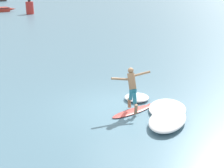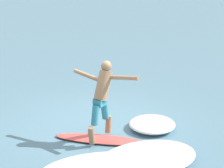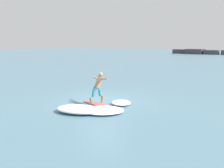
% 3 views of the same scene
% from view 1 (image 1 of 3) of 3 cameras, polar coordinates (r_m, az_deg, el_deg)
% --- Properties ---
extents(ground_plane, '(200.00, 200.00, 0.00)m').
position_cam_1_polar(ground_plane, '(12.70, 0.39, -4.41)').
color(ground_plane, slate).
extents(surfboard, '(2.19, 0.65, 0.20)m').
position_cam_1_polar(surfboard, '(12.37, 3.88, -4.95)').
color(surfboard, '#DD4D46').
rests_on(surfboard, ground).
extents(surfer, '(1.50, 1.01, 1.69)m').
position_cam_1_polar(surfer, '(12.06, 3.67, -0.33)').
color(surfer, '#946F4F').
rests_on(surfer, surfboard).
extents(channel_marker_buoy, '(1.09, 1.09, 2.10)m').
position_cam_1_polar(channel_marker_buoy, '(47.62, -14.81, 13.33)').
color(channel_marker_buoy, red).
rests_on(channel_marker_buoy, ground).
extents(wave_foam_at_tail, '(1.31, 1.30, 0.22)m').
position_cam_1_polar(wave_foam_at_tail, '(13.53, 4.55, -2.47)').
color(wave_foam_at_tail, white).
rests_on(wave_foam_at_tail, ground).
extents(wave_foam_at_nose, '(2.55, 2.38, 0.21)m').
position_cam_1_polar(wave_foam_at_nose, '(12.58, 10.08, -4.45)').
color(wave_foam_at_nose, white).
rests_on(wave_foam_at_nose, ground).
extents(wave_foam_beside, '(2.59, 2.01, 0.33)m').
position_cam_1_polar(wave_foam_beside, '(11.52, 10.14, -6.38)').
color(wave_foam_beside, white).
rests_on(wave_foam_beside, ground).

